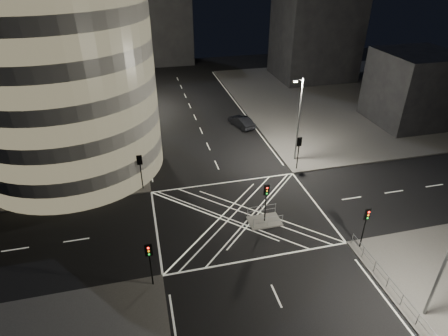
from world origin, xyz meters
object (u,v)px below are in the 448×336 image
object	(u,v)px
traffic_signal_fl	(140,166)
street_lamp_left_near	(129,123)
sedan	(241,122)
street_lamp_left_far	(126,76)
traffic_signal_island	(266,196)
central_island	(264,221)
street_lamp_right_far	(299,118)
street_lamp_right_near	(446,256)
traffic_signal_fr	(299,147)
traffic_signal_nr	(366,221)
traffic_signal_nl	(149,257)

from	to	relation	value
traffic_signal_fl	street_lamp_left_near	distance (m)	5.86
traffic_signal_fl	sedan	world-z (taller)	traffic_signal_fl
traffic_signal_fl	sedan	distance (m)	19.82
traffic_signal_fl	street_lamp_left_far	distance (m)	23.36
traffic_signal_island	sedan	bearing A→B (deg)	79.73
central_island	street_lamp_right_far	distance (m)	13.98
street_lamp_left_far	street_lamp_right_near	bearing A→B (deg)	-66.79
street_lamp_right_far	sedan	xyz separation A→B (m)	(-3.55, 10.94, -4.75)
traffic_signal_fr	street_lamp_left_near	distance (m)	19.14
central_island	traffic_signal_island	distance (m)	2.84
traffic_signal_fl	sedan	xyz separation A→B (m)	(14.68, 13.14, -2.12)
street_lamp_right_far	traffic_signal_fr	bearing A→B (deg)	-106.11
street_lamp_right_far	street_lamp_left_near	bearing A→B (deg)	170.97
street_lamp_right_near	sedan	world-z (taller)	street_lamp_right_near
street_lamp_right_far	street_lamp_right_near	world-z (taller)	same
traffic_signal_island	street_lamp_left_far	bearing A→B (deg)	109.95
street_lamp_right_far	street_lamp_right_near	xyz separation A→B (m)	(0.00, -23.00, 0.00)
traffic_signal_fl	street_lamp_right_far	world-z (taller)	street_lamp_right_far
street_lamp_left_near	street_lamp_right_far	bearing A→B (deg)	-9.03
traffic_signal_nr	street_lamp_left_far	distance (m)	41.15
traffic_signal_nr	street_lamp_right_far	distance (m)	16.03
central_island	traffic_signal_nr	world-z (taller)	traffic_signal_nr
traffic_signal_nr	street_lamp_left_far	world-z (taller)	street_lamp_left_far
traffic_signal_fl	traffic_signal_nl	bearing A→B (deg)	-90.00
traffic_signal_fl	traffic_signal_fr	distance (m)	17.60
central_island	traffic_signal_fl	bearing A→B (deg)	142.46
traffic_signal_fr	street_lamp_left_near	xyz separation A→B (m)	(-18.24, 5.20, 2.63)
traffic_signal_nr	sedan	world-z (taller)	traffic_signal_nr
traffic_signal_nl	street_lamp_left_far	size ratio (longest dim) A/B	0.40
traffic_signal_nr	street_lamp_left_near	xyz separation A→B (m)	(-18.24, 18.80, 2.63)
sedan	traffic_signal_nr	bearing A→B (deg)	79.47
traffic_signal_fl	traffic_signal_nl	size ratio (longest dim) A/B	1.00
street_lamp_left_near	street_lamp_right_near	world-z (taller)	same
traffic_signal_nl	street_lamp_right_near	size ratio (longest dim) A/B	0.40
street_lamp_left_far	traffic_signal_fl	bearing A→B (deg)	-88.43
street_lamp_right_far	traffic_signal_fl	bearing A→B (deg)	-173.12
traffic_signal_fr	sedan	distance (m)	13.63
central_island	traffic_signal_island	bearing A→B (deg)	0.00
traffic_signal_fl	street_lamp_left_near	world-z (taller)	street_lamp_left_near
central_island	street_lamp_left_near	xyz separation A→B (m)	(-11.44, 13.50, 5.47)
traffic_signal_fl	street_lamp_right_near	distance (m)	27.79
street_lamp_left_far	street_lamp_left_near	bearing A→B (deg)	-90.00
traffic_signal_fr	street_lamp_right_far	world-z (taller)	street_lamp_right_far
traffic_signal_fl	traffic_signal_island	world-z (taller)	same
street_lamp_left_far	street_lamp_right_far	distance (m)	28.23
traffic_signal_nl	sedan	xyz separation A→B (m)	(14.68, 26.74, -2.12)
traffic_signal_nr	street_lamp_left_far	xyz separation A→B (m)	(-18.24, 36.80, 2.63)
central_island	sedan	bearing A→B (deg)	79.73
traffic_signal_nl	traffic_signal_island	distance (m)	12.03
traffic_signal_island	traffic_signal_nl	bearing A→B (deg)	-153.86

